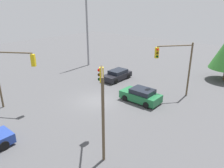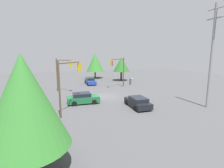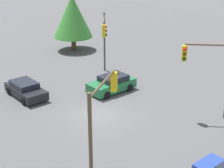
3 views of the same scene
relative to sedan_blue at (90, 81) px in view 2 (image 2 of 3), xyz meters
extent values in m
plane|color=#4C4C4F|center=(11.16, -0.06, -0.66)|extent=(80.00, 80.00, 0.00)
cube|color=#233D93|center=(0.05, 0.00, -0.13)|extent=(4.47, 1.70, 0.69)
cube|color=black|center=(-0.17, 0.00, 0.46)|extent=(2.46, 1.50, 0.48)
cylinder|color=black|center=(1.44, 0.81, -0.32)|extent=(0.68, 0.22, 0.68)
cylinder|color=black|center=(1.44, -0.81, -0.32)|extent=(0.68, 0.22, 0.68)
cylinder|color=black|center=(-1.33, 0.81, -0.32)|extent=(0.68, 0.22, 0.68)
cylinder|color=black|center=(-1.33, -0.81, -0.32)|extent=(0.68, 0.22, 0.68)
cube|color=#1E6638|center=(13.89, -3.54, -0.11)|extent=(1.87, 4.01, 0.77)
cube|color=black|center=(13.89, -3.74, 0.50)|extent=(1.65, 2.21, 0.45)
cylinder|color=black|center=(13.00, -2.29, -0.35)|extent=(0.22, 0.62, 0.62)
cylinder|color=black|center=(14.77, -2.29, -0.35)|extent=(0.22, 0.62, 0.62)
cylinder|color=black|center=(13.00, -4.78, -0.35)|extent=(0.22, 0.62, 0.62)
cylinder|color=black|center=(14.77, -4.78, -0.35)|extent=(0.22, 0.62, 0.62)
cube|color=black|center=(17.48, 2.42, -0.16)|extent=(4.11, 1.83, 0.66)
cube|color=black|center=(17.69, 2.42, 0.39)|extent=(2.26, 1.61, 0.43)
cylinder|color=black|center=(16.21, 1.55, -0.36)|extent=(0.61, 0.22, 0.61)
cylinder|color=black|center=(16.21, 3.29, -0.36)|extent=(0.61, 0.22, 0.61)
cylinder|color=black|center=(18.76, 1.55, -0.36)|extent=(0.61, 0.22, 0.61)
cylinder|color=black|center=(18.76, 3.29, -0.36)|extent=(0.61, 0.22, 0.61)
cylinder|color=brown|center=(5.08, -6.58, 2.10)|extent=(0.18, 0.18, 5.52)
cylinder|color=brown|center=(6.21, -5.49, 4.61)|extent=(2.35, 2.27, 0.12)
cube|color=gold|center=(7.35, -4.39, 3.99)|extent=(0.44, 0.44, 1.05)
sphere|color=red|center=(7.23, -4.27, 4.32)|extent=(0.22, 0.22, 0.22)
sphere|color=#392605|center=(7.23, -4.27, 3.99)|extent=(0.22, 0.22, 0.22)
sphere|color=black|center=(7.23, -4.27, 3.65)|extent=(0.22, 0.22, 0.22)
cylinder|color=brown|center=(4.36, 5.74, 2.13)|extent=(0.18, 0.18, 5.57)
cylinder|color=brown|center=(5.35, 4.20, 4.66)|extent=(2.06, 3.13, 0.12)
cube|color=gold|center=(6.33, 2.67, 4.04)|extent=(0.42, 0.44, 1.05)
sphere|color=red|center=(6.47, 2.76, 4.37)|extent=(0.22, 0.22, 0.22)
sphere|color=#392605|center=(6.47, 2.76, 4.04)|extent=(0.22, 0.22, 0.22)
sphere|color=black|center=(6.47, 2.76, 3.70)|extent=(0.22, 0.22, 0.22)
cylinder|color=brown|center=(18.38, -6.46, 2.17)|extent=(0.18, 0.18, 5.65)
cylinder|color=brown|center=(16.96, -5.28, 4.74)|extent=(2.90, 2.45, 0.12)
cube|color=gold|center=(15.55, -4.11, 4.12)|extent=(0.44, 0.43, 1.05)
sphere|color=red|center=(15.44, -4.24, 4.45)|extent=(0.22, 0.22, 0.22)
sphere|color=#392605|center=(15.44, -4.24, 4.12)|extent=(0.22, 0.22, 0.22)
sphere|color=black|center=(15.44, -4.24, 3.78)|extent=(0.22, 0.22, 0.22)
cylinder|color=gray|center=(20.03, 10.31, 5.23)|extent=(0.28, 0.28, 11.78)
cylinder|color=gray|center=(20.03, 10.31, 10.51)|extent=(2.20, 0.12, 0.12)
cylinder|color=gray|center=(20.03, 10.31, 9.51)|extent=(2.20, 0.12, 0.12)
cube|color=gray|center=(3.09, 8.10, -0.01)|extent=(0.99, 0.70, 1.30)
cylinder|color=#4C3823|center=(26.34, -8.26, 0.12)|extent=(0.53, 0.53, 1.56)
cone|color=#337A2D|center=(26.34, -8.26, 3.32)|extent=(4.51, 4.51, 4.84)
cylinder|color=brown|center=(-8.36, 2.89, 0.22)|extent=(0.36, 0.36, 1.76)
cone|color=#337A2D|center=(-8.36, 2.89, 3.40)|extent=(4.38, 4.38, 4.61)
cylinder|color=#4C3823|center=(-2.51, 7.89, 0.42)|extent=(0.48, 0.48, 2.16)
cone|color=#286623|center=(-2.51, 7.89, 3.16)|extent=(3.80, 3.80, 3.31)
camera|label=1|loc=(-3.21, -14.29, 8.73)|focal=35.00mm
camera|label=2|loc=(35.75, -6.64, 5.70)|focal=28.00mm
camera|label=3|loc=(-6.33, 13.55, 10.58)|focal=55.00mm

